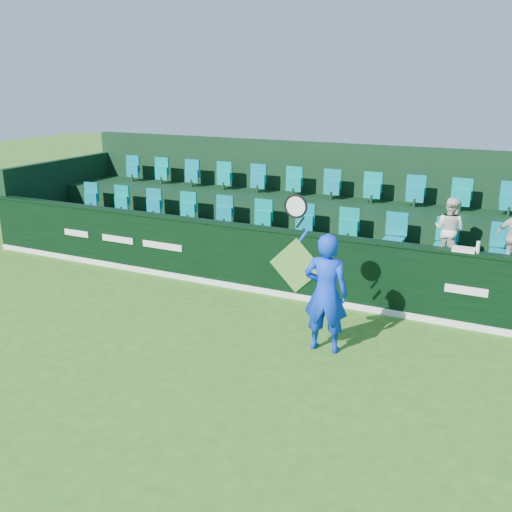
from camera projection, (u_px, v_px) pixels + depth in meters
The scene contains 11 objects.
ground at pixel (188, 394), 7.80m from camera, with size 60.00×60.00×0.00m, color #2E6718.
sponsor_hoarding at pixel (298, 265), 11.03m from camera, with size 16.00×0.25×1.35m.
stand_tier_front at pixel (317, 263), 12.06m from camera, with size 16.00×2.00×0.80m, color black.
stand_tier_back at pixel (345, 231), 13.62m from camera, with size 16.00×1.80×1.30m, color black.
stand_rear at pixel (352, 204), 13.83m from camera, with size 16.00×4.10×2.60m.
seat_row_front at pixel (325, 227), 12.19m from camera, with size 13.50×0.50×0.60m, color #047483.
seat_row_back at pixel (351, 190), 13.59m from camera, with size 13.50×0.50×0.60m, color #047483.
tennis_player at pixel (326, 292), 8.80m from camera, with size 1.12×0.52×2.56m.
spectator_left at pixel (449, 230), 10.70m from camera, with size 0.60×0.47×1.23m, color white.
towel at pixel (464, 250), 9.58m from camera, with size 0.36×0.24×0.05m, color silver.
drinks_bottle at pixel (478, 247), 9.47m from camera, with size 0.06×0.06×0.20m, color white.
Camera 1 is at (3.85, -5.79, 4.11)m, focal length 40.00 mm.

